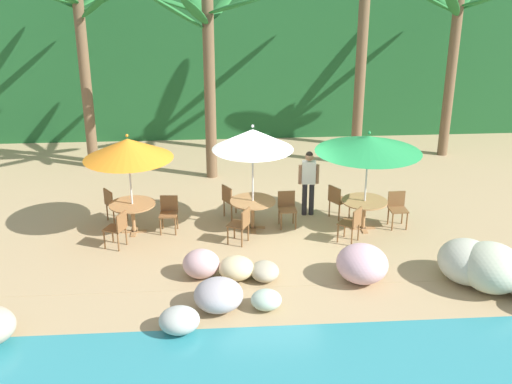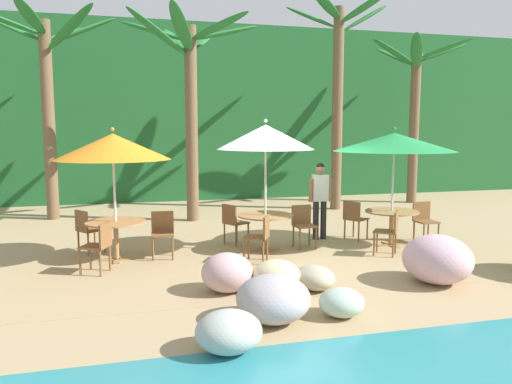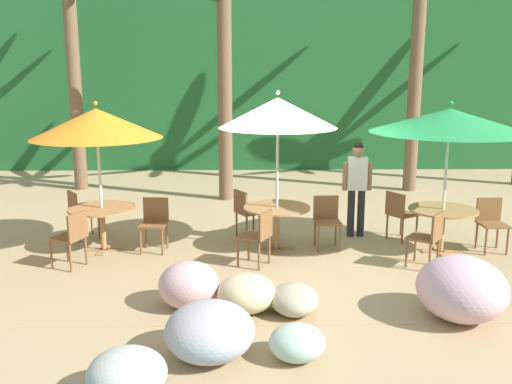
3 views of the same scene
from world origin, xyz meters
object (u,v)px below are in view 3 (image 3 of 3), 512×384
at_px(chair_orange_seaward, 155,220).
at_px(chair_white_seaward, 327,218).
at_px(umbrella_white, 278,113).
at_px(palm_tree_nearest, 72,28).
at_px(waiter_in_white, 357,183).
at_px(chair_green_inland, 399,212).
at_px(umbrella_green, 450,121).
at_px(palm_tree_third, 420,19).
at_px(chair_white_left, 259,234).
at_px(chair_white_inland, 246,210).
at_px(dining_table_orange, 102,215).
at_px(dining_table_white, 277,214).
at_px(chair_orange_inland, 79,211).
at_px(dining_table_green, 443,216).
at_px(umbrella_orange, 96,123).
at_px(palm_tree_second, 223,30).
at_px(chair_green_seaward, 491,220).
at_px(chair_orange_left, 72,235).
at_px(chair_green_left, 429,236).

bearing_deg(chair_orange_seaward, chair_white_seaward, 1.76).
relative_size(umbrella_white, palm_tree_nearest, 0.47).
bearing_deg(waiter_in_white, chair_white_seaward, -134.42).
bearing_deg(chair_green_inland, umbrella_green, -52.01).
relative_size(palm_tree_nearest, palm_tree_third, 0.89).
bearing_deg(palm_tree_third, chair_white_left, -125.57).
height_order(umbrella_white, chair_white_inland, umbrella_white).
distance_m(dining_table_orange, dining_table_white, 2.87).
height_order(chair_white_inland, chair_white_left, same).
distance_m(chair_orange_inland, chair_green_inland, 5.59).
bearing_deg(chair_white_seaward, dining_table_orange, -178.29).
relative_size(dining_table_orange, umbrella_white, 0.42).
height_order(umbrella_green, dining_table_green, umbrella_green).
relative_size(umbrella_orange, palm_tree_second, 0.46).
relative_size(umbrella_orange, chair_green_seaward, 2.83).
relative_size(chair_orange_left, chair_green_left, 1.00).
distance_m(dining_table_orange, chair_white_inland, 2.46).
distance_m(dining_table_green, chair_green_inland, 0.86).
xyz_separation_m(chair_orange_inland, chair_white_inland, (2.92, 0.03, 0.00)).
bearing_deg(dining_table_white, chair_orange_inland, 169.11).
relative_size(chair_orange_inland, chair_white_inland, 1.00).
distance_m(dining_table_white, chair_green_inland, 2.21).
distance_m(chair_orange_seaward, umbrella_green, 4.99).
distance_m(dining_table_orange, waiter_in_white, 4.41).
xyz_separation_m(chair_white_inland, umbrella_green, (3.20, -0.89, 1.65)).
bearing_deg(chair_orange_left, chair_green_left, -1.35).
height_order(chair_white_left, chair_green_left, same).
bearing_deg(chair_white_left, chair_green_seaward, 10.42).
height_order(chair_white_seaward, palm_tree_third, palm_tree_third).
height_order(chair_green_inland, palm_tree_second, palm_tree_second).
distance_m(chair_orange_inland, palm_tree_nearest, 5.63).
bearing_deg(chair_green_left, chair_white_inland, 149.55).
distance_m(chair_orange_inland, dining_table_white, 3.49).
distance_m(chair_white_left, palm_tree_third, 7.60).
bearing_deg(umbrella_green, chair_orange_inland, 171.99).
bearing_deg(umbrella_green, chair_green_seaward, 7.60).
distance_m(chair_green_inland, palm_tree_third, 5.69).
distance_m(chair_green_seaward, palm_tree_third, 5.94).
xyz_separation_m(chair_green_inland, palm_tree_second, (-3.15, 3.32, 3.25)).
xyz_separation_m(umbrella_white, waiter_in_white, (1.46, 0.75, -1.29)).
relative_size(chair_orange_inland, dining_table_white, 0.79).
height_order(dining_table_orange, chair_green_left, chair_green_left).
distance_m(chair_green_seaward, waiter_in_white, 2.28).
distance_m(chair_orange_inland, palm_tree_second, 5.13).
bearing_deg(chair_white_inland, chair_green_inland, -4.56).
xyz_separation_m(dining_table_white, palm_tree_second, (-0.99, 3.79, 3.15)).
xyz_separation_m(chair_green_left, palm_tree_third, (1.34, 5.59, 3.58)).
bearing_deg(chair_white_inland, chair_green_seaward, -10.83).
bearing_deg(chair_white_seaward, chair_green_inland, 14.90).
bearing_deg(chair_white_inland, chair_white_seaward, -22.51).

